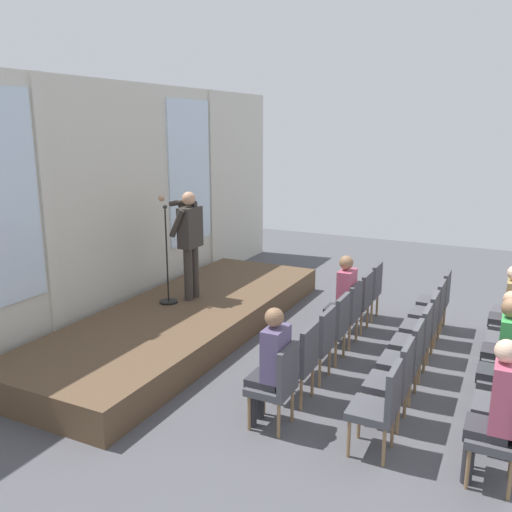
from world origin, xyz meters
The scene contains 29 objects.
rear_partition centered at (0.02, 6.40, 1.92)m, with size 10.89×0.14×3.80m.
stage_platform centered at (0.00, 5.08, 0.20)m, with size 6.00×2.05×0.41m, color brown.
speaker centered at (0.42, 5.24, 1.41)m, with size 0.51×0.69×1.72m.
mic_stand centered at (0.07, 5.43, 0.75)m, with size 0.28×0.28×1.55m.
chair_r0_c0 centered at (-1.85, 2.69, 0.53)m, with size 0.46×0.44×0.94m.
audience_r0_c0 centered at (-1.85, 2.77, 0.74)m, with size 0.36×0.39×1.33m.
chair_r0_c1 centered at (-1.24, 2.69, 0.53)m, with size 0.46×0.44×0.94m.
chair_r0_c2 centered at (-0.62, 2.69, 0.53)m, with size 0.46×0.44×0.94m.
chair_r0_c3 centered at (0.00, 2.69, 0.53)m, with size 0.46×0.44×0.94m.
chair_r0_c4 centered at (0.62, 2.69, 0.53)m, with size 0.46×0.44×0.94m.
audience_r0_c4 centered at (0.62, 2.77, 0.74)m, with size 0.36×0.39×1.34m.
chair_r0_c5 centered at (1.24, 2.69, 0.53)m, with size 0.46×0.44×0.94m.
chair_r0_c6 centered at (1.85, 2.69, 0.53)m, with size 0.46×0.44×0.94m.
chair_r1_c0 centered at (-1.85, 1.62, 0.53)m, with size 0.46×0.44×0.94m.
chair_r1_c1 centered at (-1.24, 1.62, 0.53)m, with size 0.46×0.44×0.94m.
chair_r1_c2 centered at (-0.62, 1.62, 0.53)m, with size 0.46×0.44×0.94m.
chair_r1_c3 centered at (0.00, 1.62, 0.53)m, with size 0.46×0.44×0.94m.
chair_r1_c4 centered at (0.62, 1.62, 0.53)m, with size 0.46×0.44×0.94m.
chair_r1_c5 centered at (1.24, 1.62, 0.53)m, with size 0.46×0.44×0.94m.
chair_r1_c6 centered at (1.85, 1.62, 0.53)m, with size 0.46×0.44×0.94m.
chair_r2_c0 centered at (-1.85, 0.54, 0.53)m, with size 0.46×0.44×0.94m.
audience_r2_c0 centered at (-1.85, 0.62, 0.76)m, with size 0.36×0.39×1.38m.
chair_r2_c1 centered at (-1.24, 0.54, 0.53)m, with size 0.46×0.44×0.94m.
chair_r2_c2 centered at (-0.62, 0.54, 0.53)m, with size 0.46×0.44×0.94m.
audience_r2_c2 centered at (-0.62, 0.62, 0.76)m, with size 0.36×0.39×1.38m.
chair_r2_c3 centered at (0.00, 0.54, 0.53)m, with size 0.46×0.44×0.94m.
audience_r2_c3 centered at (0.00, 0.62, 0.72)m, with size 0.36×0.39×1.29m.
chair_r2_c4 centered at (0.62, 0.54, 0.53)m, with size 0.46×0.44×0.94m.
audience_r2_c5 centered at (1.24, 0.62, 0.72)m, with size 0.36×0.39×1.30m.
Camera 1 is at (-6.62, 0.60, 3.14)m, focal length 38.17 mm.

